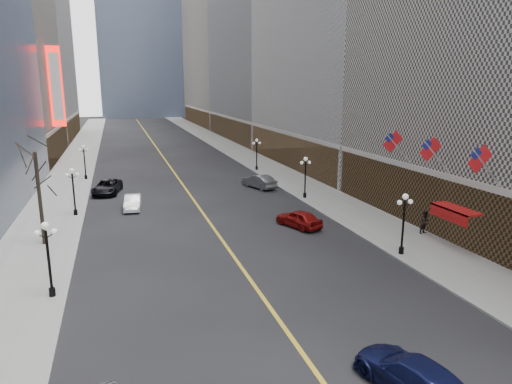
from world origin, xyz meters
TOP-DOWN VIEW (x-y plane):
  - sidewalk_east at (14.00, 70.00)m, footprint 6.00×230.00m
  - sidewalk_west at (-14.00, 70.00)m, footprint 6.00×230.00m
  - lane_line at (0.00, 80.00)m, footprint 0.25×200.00m
  - bldg_east_c at (29.88, 106.00)m, footprint 26.60×40.60m
  - bldg_east_d at (29.90, 149.00)m, footprint 26.60×46.60m
  - streetlamp_east_1 at (11.80, 30.00)m, footprint 1.26×0.44m
  - streetlamp_east_2 at (11.80, 48.00)m, footprint 1.26×0.44m
  - streetlamp_east_3 at (11.80, 66.00)m, footprint 1.26×0.44m
  - streetlamp_west_1 at (-11.80, 30.00)m, footprint 1.26×0.44m
  - streetlamp_west_2 at (-11.80, 48.00)m, footprint 1.26×0.44m
  - streetlamp_west_3 at (-11.80, 66.00)m, footprint 1.26×0.44m
  - flag_3 at (15.31, 27.00)m, footprint 2.87×0.12m
  - flag_4 at (15.31, 32.00)m, footprint 2.87×0.12m
  - flag_5 at (15.31, 37.00)m, footprint 2.87×0.12m
  - awning_c at (16.11, 30.00)m, footprint 1.40×4.00m
  - theatre_marquee at (-15.88, 80.00)m, footprint 2.00×0.55m
  - tree_west_far at (-13.50, 40.00)m, footprint 3.60×3.60m
  - car_nb_mid at (-6.48, 49.06)m, footprint 1.95×4.51m
  - car_nb_far at (-9.00, 56.99)m, footprint 3.73×6.17m
  - car_sb_near at (3.13, 16.56)m, footprint 3.33×5.80m
  - car_sb_mid at (7.25, 38.64)m, footprint 3.42×4.93m
  - car_sb_far at (8.65, 54.72)m, footprint 3.40×5.31m
  - ped_east_walk at (16.40, 33.45)m, footprint 1.06×0.77m

SIDE VIEW (x-z plane):
  - lane_line at x=0.00m, z-range 0.00..0.02m
  - sidewalk_east at x=14.00m, z-range 0.00..0.15m
  - sidewalk_west at x=-14.00m, z-range 0.00..0.15m
  - car_nb_mid at x=-6.48m, z-range 0.00..1.44m
  - car_sb_mid at x=7.25m, z-range 0.00..1.56m
  - car_sb_near at x=3.13m, z-range 0.00..1.58m
  - car_nb_far at x=-9.00m, z-range 0.00..1.60m
  - car_sb_far at x=8.65m, z-range 0.00..1.65m
  - ped_east_walk at x=16.40m, z-range 0.15..2.11m
  - streetlamp_east_1 at x=11.80m, z-range 0.64..5.16m
  - streetlamp_east_2 at x=11.80m, z-range 0.64..5.16m
  - streetlamp_east_3 at x=11.80m, z-range 0.64..5.16m
  - streetlamp_west_1 at x=-11.80m, z-range 0.64..5.16m
  - streetlamp_west_2 at x=-11.80m, z-range 0.64..5.16m
  - streetlamp_west_3 at x=-11.80m, z-range 0.64..5.16m
  - awning_c at x=16.11m, z-range 2.62..3.54m
  - tree_west_far at x=-13.50m, z-range 2.28..10.20m
  - flag_3 at x=15.31m, z-range 5.85..8.72m
  - flag_4 at x=15.31m, z-range 5.85..8.72m
  - flag_5 at x=15.31m, z-range 5.85..8.72m
  - theatre_marquee at x=-15.88m, z-range 6.00..18.00m
  - bldg_east_c at x=29.88m, z-range -0.22..48.58m
  - bldg_east_d at x=29.90m, z-range -0.23..62.57m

